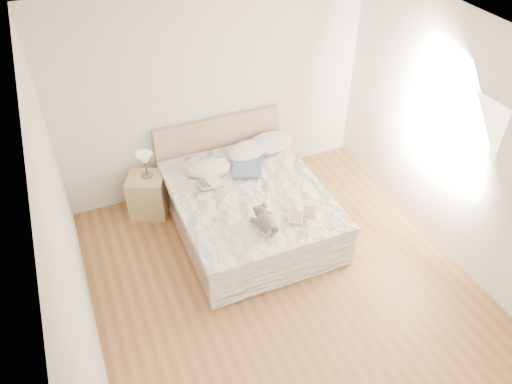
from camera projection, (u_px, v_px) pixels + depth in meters
floor at (289, 293)px, 5.43m from camera, size 4.00×4.50×0.00m
ceiling at (304, 59)px, 3.73m from camera, size 4.00×4.50×0.00m
wall_back at (214, 91)px, 6.19m from camera, size 4.00×0.02×2.70m
wall_left at (70, 261)px, 3.97m from camera, size 0.02×4.50×2.70m
wall_right at (467, 150)px, 5.18m from camera, size 0.02×4.50×2.70m
window at (450, 128)px, 5.33m from camera, size 0.02×1.30×1.10m
bed at (247, 206)px, 6.09m from camera, size 1.72×2.14×1.00m
nightstand at (148, 195)px, 6.30m from camera, size 0.57×0.55×0.56m
table_lamp at (145, 160)px, 6.01m from camera, size 0.21×0.21×0.32m
pillow_left at (209, 168)px, 6.14m from camera, size 0.58×0.43×0.16m
pillow_middle at (247, 151)px, 6.43m from camera, size 0.67×0.57×0.17m
pillow_right at (271, 143)px, 6.58m from camera, size 0.68×0.52×0.19m
blouse at (247, 165)px, 6.20m from camera, size 0.72×0.74×0.02m
photo_book at (210, 183)px, 5.91m from camera, size 0.33×0.25×0.02m
childrens_book at (303, 215)px, 5.48m from camera, size 0.40×0.36×0.02m
teddy_bear at (266, 226)px, 5.31m from camera, size 0.26×0.35×0.18m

